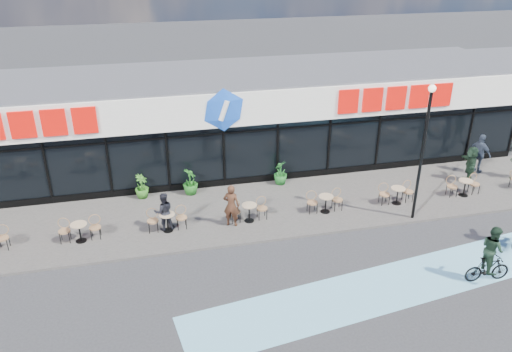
# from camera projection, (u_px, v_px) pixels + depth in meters

# --- Properties ---
(ground) EXTENTS (120.00, 120.00, 0.00)m
(ground) POSITION_uv_depth(u_px,v_px,m) (261.00, 277.00, 16.92)
(ground) COLOR #28282B
(ground) RESTS_ON ground
(sidewalk) EXTENTS (44.00, 5.00, 0.10)m
(sidewalk) POSITION_uv_depth(u_px,v_px,m) (235.00, 212.00, 20.86)
(sidewalk) COLOR #4F4A46
(sidewalk) RESTS_ON ground
(bike_lane) EXTENTS (14.17, 4.13, 0.01)m
(bike_lane) POSITION_uv_depth(u_px,v_px,m) (389.00, 286.00, 16.43)
(bike_lane) COLOR #6AABC8
(bike_lane) RESTS_ON ground
(building) EXTENTS (30.60, 6.57, 4.75)m
(building) POSITION_uv_depth(u_px,v_px,m) (213.00, 119.00, 24.66)
(building) COLOR black
(building) RESTS_ON ground
(lamp_post) EXTENTS (0.28, 0.28, 5.52)m
(lamp_post) POSITION_uv_depth(u_px,v_px,m) (424.00, 143.00, 18.95)
(lamp_post) COLOR black
(lamp_post) RESTS_ON sidewalk
(bistro_set_2) EXTENTS (1.54, 0.62, 0.90)m
(bistro_set_2) POSITION_uv_depth(u_px,v_px,m) (80.00, 229.00, 18.63)
(bistro_set_2) COLOR tan
(bistro_set_2) RESTS_ON sidewalk
(bistro_set_3) EXTENTS (1.54, 0.62, 0.90)m
(bistro_set_3) POSITION_uv_depth(u_px,v_px,m) (167.00, 219.00, 19.30)
(bistro_set_3) COLOR tan
(bistro_set_3) RESTS_ON sidewalk
(bistro_set_4) EXTENTS (1.54, 0.62, 0.90)m
(bistro_set_4) POSITION_uv_depth(u_px,v_px,m) (249.00, 210.00, 19.97)
(bistro_set_4) COLOR tan
(bistro_set_4) RESTS_ON sidewalk
(bistro_set_5) EXTENTS (1.54, 0.62, 0.90)m
(bistro_set_5) POSITION_uv_depth(u_px,v_px,m) (325.00, 201.00, 20.64)
(bistro_set_5) COLOR tan
(bistro_set_5) RESTS_ON sidewalk
(bistro_set_6) EXTENTS (1.54, 0.62, 0.90)m
(bistro_set_6) POSITION_uv_depth(u_px,v_px,m) (396.00, 193.00, 21.32)
(bistro_set_6) COLOR tan
(bistro_set_6) RESTS_ON sidewalk
(bistro_set_7) EXTENTS (1.54, 0.62, 0.90)m
(bistro_set_7) POSITION_uv_depth(u_px,v_px,m) (464.00, 185.00, 21.99)
(bistro_set_7) COLOR tan
(bistro_set_7) RESTS_ON sidewalk
(potted_plant_left) EXTENTS (0.81, 0.81, 1.07)m
(potted_plant_left) POSITION_uv_depth(u_px,v_px,m) (142.00, 186.00, 21.71)
(potted_plant_left) COLOR #2E681D
(potted_plant_left) RESTS_ON sidewalk
(potted_plant_mid) EXTENTS (0.69, 0.69, 1.18)m
(potted_plant_mid) POSITION_uv_depth(u_px,v_px,m) (190.00, 182.00, 22.01)
(potted_plant_mid) COLOR #1C5919
(potted_plant_mid) RESTS_ON sidewalk
(potted_plant_right) EXTENTS (0.87, 0.87, 1.12)m
(potted_plant_right) POSITION_uv_depth(u_px,v_px,m) (280.00, 172.00, 22.95)
(potted_plant_right) COLOR #1A5C1F
(potted_plant_right) RESTS_ON sidewalk
(patron_left) EXTENTS (0.76, 0.65, 1.75)m
(patron_left) POSITION_uv_depth(u_px,v_px,m) (231.00, 205.00, 19.44)
(patron_left) COLOR #3F2416
(patron_left) RESTS_ON sidewalk
(patron_right) EXTENTS (0.81, 0.66, 1.56)m
(patron_right) POSITION_uv_depth(u_px,v_px,m) (164.00, 211.00, 19.20)
(patron_right) COLOR black
(patron_right) RESTS_ON sidewalk
(pedestrian_a) EXTENTS (1.02, 1.66, 1.71)m
(pedestrian_a) POSITION_uv_depth(u_px,v_px,m) (470.00, 164.00, 23.10)
(pedestrian_a) COLOR black
(pedestrian_a) RESTS_ON sidewalk
(pedestrian_b) EXTENTS (0.89, 1.23, 1.94)m
(pedestrian_b) POSITION_uv_depth(u_px,v_px,m) (480.00, 154.00, 23.91)
(pedestrian_b) COLOR #303A4B
(pedestrian_b) RESTS_ON sidewalk
(cyclist_a) EXTENTS (1.59, 0.84, 2.08)m
(cyclist_a) POSITION_uv_depth(u_px,v_px,m) (490.00, 258.00, 16.34)
(cyclist_a) COLOR black
(cyclist_a) RESTS_ON ground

